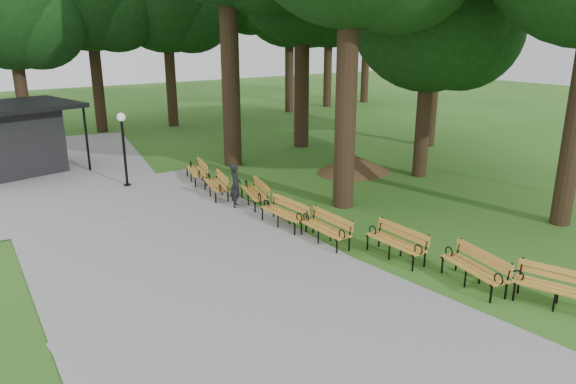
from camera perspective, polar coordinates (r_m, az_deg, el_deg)
ground at (r=14.49m, az=6.74°, el=-6.67°), size 100.00×100.00×0.00m
path at (r=14.93m, az=-12.88°, el=-6.15°), size 12.00×38.00×0.06m
person at (r=17.93m, az=-5.70°, el=0.71°), size 0.63×0.68×1.56m
kiosk at (r=24.93m, az=-28.17°, el=5.04°), size 5.49×5.03×2.95m
lamp_post at (r=20.92m, az=-17.48°, el=6.06°), size 0.32×0.32×2.88m
dirt_mound at (r=22.67m, az=7.16°, el=3.07°), size 2.81×2.81×0.74m
bench_0 at (r=12.99m, az=27.17°, el=-9.35°), size 1.25×2.00×0.88m
bench_1 at (r=13.27m, az=19.46°, el=-7.82°), size 0.99×1.99×0.88m
bench_2 at (r=14.25m, az=11.58°, el=-5.42°), size 0.66×1.91×0.88m
bench_3 at (r=14.96m, az=3.99°, el=-3.99°), size 0.65×1.90×0.88m
bench_4 at (r=16.15m, az=-0.48°, el=-2.34°), size 0.75×1.93×0.88m
bench_5 at (r=18.19m, az=-3.68°, el=-0.12°), size 1.10×2.00×0.88m
bench_6 at (r=19.28m, az=-7.82°, el=0.75°), size 1.05×2.00×0.88m
bench_7 at (r=21.28m, az=-9.90°, el=2.21°), size 1.07×2.00×0.88m
lawn_tree_1 at (r=21.99m, az=15.29°, el=18.56°), size 6.32×6.32×9.79m
lawn_tree_5 at (r=28.30m, az=16.07°, el=18.18°), size 6.12×6.12×9.75m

